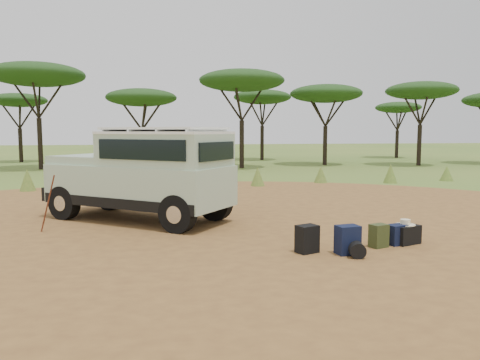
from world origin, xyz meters
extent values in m
plane|color=#50762A|center=(0.00, 0.00, 0.00)|extent=(140.00, 140.00, 0.00)
cylinder|color=olive|center=(0.00, 0.00, 0.00)|extent=(23.00, 23.00, 0.01)
cone|color=#50762A|center=(-6.00, 8.30, 0.42)|extent=(0.60, 0.60, 0.85)
cone|color=#50762A|center=(-3.00, 9.20, 0.35)|extent=(0.60, 0.60, 0.70)
cone|color=#50762A|center=(0.00, 8.80, 0.45)|extent=(0.60, 0.60, 0.90)
cone|color=#50762A|center=(3.00, 8.40, 0.40)|extent=(0.60, 0.60, 0.80)
cone|color=#50762A|center=(6.00, 9.10, 0.38)|extent=(0.60, 0.60, 0.75)
cone|color=#50762A|center=(9.00, 8.50, 0.42)|extent=(0.60, 0.60, 0.85)
cone|color=#50762A|center=(12.00, 8.90, 0.35)|extent=(0.60, 0.60, 0.70)
cylinder|color=black|center=(-8.00, 19.00, 1.53)|extent=(0.28, 0.28, 3.06)
ellipsoid|color=#173413|center=(-8.00, 19.00, 5.58)|extent=(5.50, 5.50, 1.38)
cylinder|color=black|center=(-2.00, 18.20, 1.17)|extent=(0.28, 0.28, 2.34)
ellipsoid|color=#173413|center=(-2.00, 18.20, 4.26)|extent=(4.20, 4.20, 1.05)
cylinder|color=black|center=(4.00, 17.80, 1.46)|extent=(0.28, 0.28, 2.93)
ellipsoid|color=#173413|center=(4.00, 17.80, 5.33)|extent=(5.20, 5.20, 1.30)
cylinder|color=black|center=(10.00, 19.50, 1.30)|extent=(0.28, 0.28, 2.61)
ellipsoid|color=#173413|center=(10.00, 19.50, 4.76)|extent=(4.80, 4.80, 1.20)
cylinder|color=black|center=(16.00, 18.00, 1.35)|extent=(0.28, 0.28, 2.70)
ellipsoid|color=#173413|center=(16.00, 18.00, 4.92)|extent=(4.60, 4.60, 1.15)
cylinder|color=black|center=(-11.00, 26.00, 1.24)|extent=(0.28, 0.28, 2.48)
ellipsoid|color=#173413|center=(-11.00, 26.00, 4.51)|extent=(4.00, 4.00, 1.00)
cylinder|color=black|center=(7.00, 25.50, 1.35)|extent=(0.28, 0.28, 2.70)
ellipsoid|color=#173413|center=(7.00, 25.50, 4.92)|extent=(4.50, 4.50, 1.12)
cylinder|color=black|center=(19.00, 26.50, 1.17)|extent=(0.28, 0.28, 2.34)
ellipsoid|color=#173413|center=(19.00, 26.50, 4.26)|extent=(3.80, 3.80, 0.95)
cube|color=#ABC3A7|center=(-1.56, 1.61, 0.93)|extent=(4.90, 4.37, 0.99)
cube|color=black|center=(-1.56, 1.61, 0.56)|extent=(4.85, 4.35, 0.25)
cube|color=#ABC3A7|center=(-0.89, 1.11, 1.82)|extent=(3.44, 3.23, 0.78)
cube|color=white|center=(-0.89, 1.11, 2.24)|extent=(3.46, 3.26, 0.06)
cube|color=white|center=(-0.89, 1.11, 2.35)|extent=(3.21, 3.03, 0.05)
cube|color=#ABC3A7|center=(-2.74, 2.51, 1.53)|extent=(2.48, 2.49, 0.21)
cube|color=black|center=(-2.04, 1.97, 1.86)|extent=(1.10, 1.37, 0.55)
cube|color=black|center=(-1.46, 0.35, 1.86)|extent=(2.00, 1.53, 0.47)
cube|color=black|center=(-0.32, 1.86, 1.86)|extent=(2.00, 1.53, 0.47)
cube|color=black|center=(0.28, 0.21, 1.82)|extent=(0.97, 1.26, 0.43)
cube|color=black|center=(-3.48, 3.07, 0.63)|extent=(1.26, 1.59, 0.35)
cylinder|color=black|center=(-3.58, 3.14, 1.46)|extent=(0.87, 1.12, 0.07)
cylinder|color=black|center=(-3.58, 3.14, 0.91)|extent=(0.87, 1.12, 0.07)
cylinder|color=silver|center=(-3.77, 2.92, 1.25)|extent=(0.20, 0.23, 0.23)
cylinder|color=silver|center=(-3.42, 3.39, 1.25)|extent=(0.20, 0.23, 0.23)
cube|color=white|center=(-3.55, 3.12, 0.75)|extent=(0.30, 0.37, 0.13)
cylinder|color=black|center=(-1.42, 2.65, 1.74)|extent=(0.12, 0.12, 0.86)
cylinder|color=black|center=(-3.48, 2.02, 0.44)|extent=(0.87, 0.76, 0.88)
cylinder|color=black|center=(-2.47, 3.35, 0.44)|extent=(0.87, 0.76, 0.88)
cylinder|color=black|center=(-0.66, -0.13, 0.44)|extent=(0.87, 0.76, 0.88)
cylinder|color=black|center=(0.36, 1.21, 0.44)|extent=(0.87, 0.76, 0.88)
cylinder|color=#602E16|center=(-3.53, 0.42, 0.66)|extent=(0.40, 0.20, 1.31)
cube|color=black|center=(1.67, -2.28, 0.26)|extent=(0.46, 0.41, 0.53)
cube|color=#111937|center=(2.38, -2.51, 0.27)|extent=(0.45, 0.36, 0.54)
cube|color=#39431F|center=(3.18, -2.13, 0.23)|extent=(0.40, 0.34, 0.46)
cube|color=#111937|center=(3.64, -2.00, 0.21)|extent=(0.43, 0.36, 0.41)
cube|color=black|center=(3.85, -1.94, 0.19)|extent=(0.65, 0.56, 0.39)
cylinder|color=black|center=(2.45, -2.76, 0.14)|extent=(0.34, 0.34, 0.29)
cylinder|color=beige|center=(3.85, -1.94, 0.40)|extent=(0.40, 0.40, 0.02)
cylinder|color=beige|center=(3.85, -1.94, 0.46)|extent=(0.20, 0.20, 0.10)
camera|label=1|loc=(-1.05, -10.54, 2.29)|focal=35.00mm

